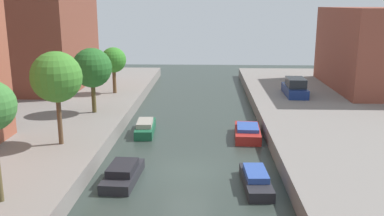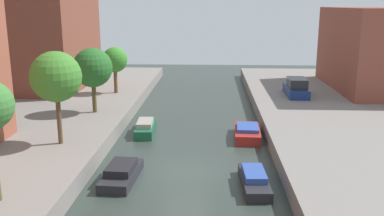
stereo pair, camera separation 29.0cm
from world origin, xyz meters
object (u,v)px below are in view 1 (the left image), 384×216
at_px(parked_car, 295,88).
at_px(street_tree_4, 113,60).
at_px(moored_boat_right_2, 256,180).
at_px(street_tree_3, 92,68).
at_px(moored_boat_left_3, 145,128).
at_px(street_tree_2, 56,77).
at_px(moored_boat_right_3, 247,132).
at_px(moored_boat_left_2, 123,174).

bearing_deg(parked_car, street_tree_4, 178.46).
distance_m(parked_car, moored_boat_right_2, 18.34).
relative_size(street_tree_3, street_tree_4, 1.16).
bearing_deg(parked_car, moored_boat_left_3, -144.52).
height_order(street_tree_2, moored_boat_right_3, street_tree_2).
distance_m(street_tree_3, moored_boat_right_2, 15.89).
distance_m(moored_boat_left_3, moored_boat_right_3, 7.21).
xyz_separation_m(street_tree_3, moored_boat_right_3, (11.29, -2.72, -3.97)).
distance_m(street_tree_2, street_tree_3, 7.44).
relative_size(street_tree_2, parked_car, 1.20).
xyz_separation_m(moored_boat_left_2, moored_boat_right_2, (6.83, -0.48, -0.03)).
height_order(street_tree_3, street_tree_4, street_tree_3).
distance_m(street_tree_2, moored_boat_right_3, 13.05).
relative_size(moored_boat_left_3, moored_boat_right_2, 0.99).
xyz_separation_m(street_tree_4, moored_boat_left_2, (4.17, -17.47, -3.61)).
height_order(street_tree_2, moored_boat_right_2, street_tree_2).
bearing_deg(parked_car, moored_boat_left_2, -125.47).
bearing_deg(moored_boat_right_3, street_tree_2, -157.40).
bearing_deg(parked_car, street_tree_3, -157.49).
height_order(street_tree_4, moored_boat_right_3, street_tree_4).
distance_m(moored_boat_left_2, moored_boat_left_3, 8.35).
relative_size(street_tree_3, moored_boat_left_3, 1.24).
height_order(street_tree_4, moored_boat_left_3, street_tree_4).
bearing_deg(moored_boat_right_2, moored_boat_left_2, 176.00).
relative_size(moored_boat_left_2, moored_boat_right_3, 1.01).
bearing_deg(street_tree_4, moored_boat_right_2, -58.51).
bearing_deg(moored_boat_right_2, street_tree_4, 121.49).
distance_m(street_tree_4, moored_boat_right_2, 21.36).
xyz_separation_m(street_tree_3, moored_boat_left_3, (4.12, -1.93, -3.95)).
bearing_deg(moored_boat_left_3, street_tree_2, -126.92).
xyz_separation_m(street_tree_3, moored_boat_left_2, (4.17, -10.28, -3.98)).
height_order(street_tree_3, moored_boat_left_2, street_tree_3).
bearing_deg(moored_boat_right_2, moored_boat_right_3, 87.91).
xyz_separation_m(street_tree_4, moored_boat_left_3, (4.12, -9.12, -3.59)).
relative_size(moored_boat_left_3, moored_boat_right_3, 1.00).
distance_m(street_tree_2, street_tree_4, 14.64).
distance_m(street_tree_4, moored_boat_left_3, 10.63).
bearing_deg(moored_boat_left_2, street_tree_2, 145.48).
distance_m(parked_car, moored_boat_left_2, 20.95).
bearing_deg(moored_boat_right_3, moored_boat_left_2, -133.28).
bearing_deg(street_tree_4, moored_boat_left_3, -65.68).
xyz_separation_m(parked_car, moored_boat_right_2, (-5.31, -17.51, -1.31)).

